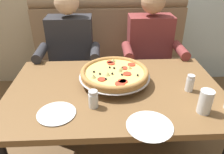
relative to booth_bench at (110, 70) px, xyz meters
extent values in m
cube|color=#937556|center=(0.00, -0.13, -0.17)|extent=(1.63, 0.60, 0.46)
cube|color=#937556|center=(0.00, 0.26, 0.29)|extent=(1.63, 0.18, 0.65)
cylinder|color=#937556|center=(0.00, 0.26, 0.66)|extent=(1.63, 0.14, 0.14)
cube|color=brown|center=(0.00, -0.90, 0.32)|extent=(1.39, 0.87, 0.04)
cylinder|color=black|center=(-0.62, -0.54, -0.05)|extent=(0.06, 0.06, 0.69)
cylinder|color=black|center=(0.62, -0.54, -0.05)|extent=(0.06, 0.06, 0.69)
cube|color=#2D3342|center=(-0.37, -0.38, 0.14)|extent=(0.34, 0.40, 0.15)
cylinder|color=#2D3342|center=(-0.47, -0.63, -0.17)|extent=(0.11, 0.11, 0.46)
cylinder|color=#2D3342|center=(-0.27, -0.63, -0.17)|extent=(0.11, 0.11, 0.46)
cube|color=#2D2D33|center=(-0.37, -0.16, 0.34)|extent=(0.40, 0.22, 0.56)
cylinder|color=#2D2D33|center=(-0.60, -0.38, 0.38)|extent=(0.08, 0.28, 0.08)
cylinder|color=#2D2D33|center=(-0.14, -0.38, 0.38)|extent=(0.08, 0.28, 0.08)
sphere|color=#DBB28E|center=(-0.37, -0.18, 0.75)|extent=(0.21, 0.21, 0.21)
cube|color=#2D3342|center=(0.37, -0.38, 0.14)|extent=(0.34, 0.40, 0.15)
cylinder|color=#2D3342|center=(0.27, -0.63, -0.17)|extent=(0.11, 0.11, 0.46)
cylinder|color=#2D3342|center=(0.47, -0.63, -0.17)|extent=(0.11, 0.11, 0.46)
cube|color=brown|center=(0.37, -0.16, 0.34)|extent=(0.40, 0.22, 0.56)
cylinder|color=brown|center=(0.14, -0.38, 0.38)|extent=(0.08, 0.28, 0.08)
cylinder|color=brown|center=(0.60, -0.38, 0.38)|extent=(0.08, 0.28, 0.08)
sphere|color=tan|center=(0.37, -0.18, 0.75)|extent=(0.21, 0.21, 0.21)
cylinder|color=silver|center=(0.00, -0.95, 0.36)|extent=(0.01, 0.01, 0.05)
cylinder|color=silver|center=(-0.10, -0.77, 0.36)|extent=(0.01, 0.01, 0.05)
cylinder|color=silver|center=(0.11, -0.77, 0.36)|extent=(0.01, 0.01, 0.05)
torus|color=silver|center=(0.00, -0.83, 0.38)|extent=(0.26, 0.26, 0.01)
cylinder|color=silver|center=(0.00, -0.83, 0.39)|extent=(0.47, 0.47, 0.00)
cylinder|color=#B77F42|center=(0.00, -0.83, 0.40)|extent=(0.45, 0.45, 0.02)
torus|color=#B77F42|center=(0.00, -0.83, 0.42)|extent=(0.45, 0.45, 0.03)
cylinder|color=#EFCC6B|center=(0.00, -0.83, 0.41)|extent=(0.39, 0.39, 0.01)
cylinder|color=red|center=(-0.09, -0.93, 0.42)|extent=(0.05, 0.05, 0.01)
cylinder|color=red|center=(0.12, -0.73, 0.42)|extent=(0.05, 0.05, 0.01)
cylinder|color=red|center=(0.02, -0.99, 0.42)|extent=(0.06, 0.06, 0.01)
cylinder|color=red|center=(0.04, -0.96, 0.42)|extent=(0.05, 0.05, 0.01)
cylinder|color=red|center=(0.08, -0.87, 0.42)|extent=(0.05, 0.05, 0.01)
cylinder|color=red|center=(-0.02, -0.68, 0.42)|extent=(0.05, 0.05, 0.01)
cylinder|color=red|center=(0.05, -0.96, 0.42)|extent=(0.05, 0.05, 0.01)
cylinder|color=red|center=(-0.02, -0.71, 0.42)|extent=(0.05, 0.05, 0.01)
cylinder|color=red|center=(0.07, -0.78, 0.42)|extent=(0.04, 0.04, 0.01)
sphere|color=black|center=(0.04, -0.88, 0.43)|extent=(0.01, 0.01, 0.01)
sphere|color=black|center=(0.14, -0.89, 0.43)|extent=(0.01, 0.01, 0.01)
sphere|color=black|center=(0.05, -0.79, 0.43)|extent=(0.01, 0.01, 0.01)
sphere|color=black|center=(-0.06, -0.93, 0.43)|extent=(0.01, 0.01, 0.01)
sphere|color=black|center=(-0.14, -0.83, 0.43)|extent=(0.01, 0.01, 0.01)
sphere|color=black|center=(0.04, -0.80, 0.43)|extent=(0.01, 0.01, 0.01)
sphere|color=black|center=(-0.02, -0.86, 0.43)|extent=(0.01, 0.01, 0.01)
sphere|color=black|center=(-0.10, -0.86, 0.43)|extent=(0.01, 0.01, 0.01)
sphere|color=black|center=(-0.03, -0.77, 0.43)|extent=(0.01, 0.01, 0.01)
sphere|color=black|center=(0.00, -0.79, 0.43)|extent=(0.01, 0.01, 0.01)
cone|color=#CCC675|center=(-0.05, -0.88, 0.43)|extent=(0.04, 0.04, 0.02)
cone|color=#CCC675|center=(-0.14, -0.91, 0.43)|extent=(0.04, 0.04, 0.02)
cone|color=#CCC675|center=(0.00, -0.67, 0.43)|extent=(0.04, 0.04, 0.02)
cone|color=#CCC675|center=(0.10, -0.79, 0.43)|extent=(0.04, 0.04, 0.02)
cone|color=#CCC675|center=(0.03, -0.83, 0.43)|extent=(0.04, 0.04, 0.02)
cone|color=#CCC675|center=(0.05, -0.80, 0.43)|extent=(0.04, 0.04, 0.02)
cylinder|color=white|center=(-0.13, -1.09, 0.38)|extent=(0.06, 0.06, 0.09)
cylinder|color=silver|center=(-0.13, -1.09, 0.36)|extent=(0.05, 0.05, 0.05)
cylinder|color=silver|center=(-0.13, -1.09, 0.43)|extent=(0.05, 0.05, 0.02)
cylinder|color=white|center=(0.47, -0.95, 0.38)|extent=(0.05, 0.05, 0.09)
cylinder|color=#4C6633|center=(0.47, -0.95, 0.36)|extent=(0.04, 0.04, 0.04)
cylinder|color=silver|center=(0.47, -0.95, 0.44)|extent=(0.05, 0.05, 0.02)
cylinder|color=white|center=(-0.34, -1.15, 0.34)|extent=(0.15, 0.15, 0.01)
cone|color=white|center=(-0.34, -1.15, 0.35)|extent=(0.21, 0.21, 0.01)
cylinder|color=white|center=(0.15, -1.27, 0.34)|extent=(0.17, 0.17, 0.01)
cone|color=white|center=(0.15, -1.27, 0.35)|extent=(0.24, 0.24, 0.01)
cylinder|color=silver|center=(0.47, -1.17, 0.40)|extent=(0.07, 0.07, 0.14)
cylinder|color=#4C2814|center=(0.47, -1.17, 0.38)|extent=(0.06, 0.06, 0.08)
cylinder|color=black|center=(1.06, 1.31, -0.18)|extent=(0.02, 0.02, 0.44)
cylinder|color=black|center=(1.25, 1.13, -0.18)|extent=(0.02, 0.02, 0.44)
cylinder|color=black|center=(1.24, 1.50, -0.18)|extent=(0.02, 0.02, 0.44)
cylinder|color=black|center=(1.43, 1.32, -0.18)|extent=(0.02, 0.02, 0.44)
cylinder|color=black|center=(1.25, 1.32, 0.05)|extent=(0.40, 0.40, 0.02)
cube|color=black|center=(1.36, 1.43, 0.25)|extent=(0.25, 0.24, 0.42)
camera|label=1|loc=(-0.08, -2.10, 1.10)|focal=34.94mm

